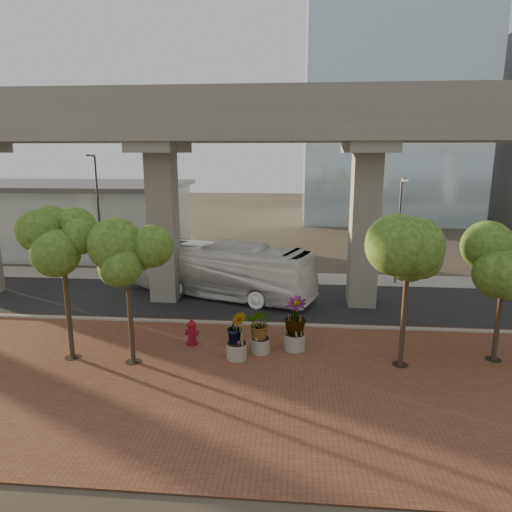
{
  "coord_description": "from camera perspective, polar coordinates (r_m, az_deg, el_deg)",
  "views": [
    {
      "loc": [
        2.01,
        -24.78,
        8.99
      ],
      "look_at": [
        -0.22,
        0.5,
        3.24
      ],
      "focal_mm": 32.0,
      "sensor_mm": 36.0,
      "label": 1
    }
  ],
  "objects": [
    {
      "name": "planter_left",
      "position": [
        20.28,
        -2.46,
        -9.16
      ],
      "size": [
        2.04,
        2.04,
        2.25
      ],
      "color": "gray",
      "rests_on": "ground"
    },
    {
      "name": "planter_front",
      "position": [
        20.86,
        0.55,
        -8.7
      ],
      "size": [
        1.94,
        1.94,
        2.14
      ],
      "color": "gray",
      "rests_on": "ground"
    },
    {
      "name": "streetlamp_west",
      "position": [
        34.76,
        -19.19,
        5.73
      ],
      "size": [
        0.44,
        1.28,
        8.85
      ],
      "color": "#2B2A2F",
      "rests_on": "ground"
    },
    {
      "name": "street_tree_far_east",
      "position": [
        21.9,
        28.69,
        -0.86
      ],
      "size": [
        3.33,
        3.33,
        5.9
      ],
      "color": "#443627",
      "rests_on": "ground"
    },
    {
      "name": "asphalt_road",
      "position": [
        28.31,
        0.72,
        -5.71
      ],
      "size": [
        90.0,
        8.0,
        0.04
      ],
      "primitive_type": "cube",
      "color": "black",
      "rests_on": "ground"
    },
    {
      "name": "ground",
      "position": [
        26.44,
        0.39,
        -7.12
      ],
      "size": [
        160.0,
        160.0,
        0.0
      ],
      "primitive_type": "plane",
      "color": "#342E25",
      "rests_on": "ground"
    },
    {
      "name": "street_tree_far_west",
      "position": [
        20.98,
        -23.05,
        0.86
      ],
      "size": [
        3.38,
        3.38,
        6.54
      ],
      "color": "#443627",
      "rests_on": "ground"
    },
    {
      "name": "station_pavilion",
      "position": [
        46.7,
        -23.2,
        4.63
      ],
      "size": [
        23.0,
        13.0,
        6.3
      ],
      "color": "#B0C5C9",
      "rests_on": "ground"
    },
    {
      "name": "streetlamp_east",
      "position": [
        32.6,
        17.48,
        3.91
      ],
      "size": [
        0.36,
        1.07,
        7.37
      ],
      "color": "#333339",
      "rests_on": "ground"
    },
    {
      "name": "brick_plaza",
      "position": [
        19.13,
        -1.63,
        -15.18
      ],
      "size": [
        70.0,
        13.0,
        0.06
      ],
      "primitive_type": "cube",
      "color": "brown",
      "rests_on": "ground"
    },
    {
      "name": "planter_right",
      "position": [
        21.18,
        4.9,
        -7.75
      ],
      "size": [
        2.36,
        2.36,
        2.52
      ],
      "color": "#ADA79C",
      "rests_on": "ground"
    },
    {
      "name": "fire_hydrant",
      "position": [
        22.18,
        -8.02,
        -9.44
      ],
      "size": [
        0.62,
        0.56,
        1.24
      ],
      "color": "maroon",
      "rests_on": "ground"
    },
    {
      "name": "far_sidewalk",
      "position": [
        33.56,
        1.43,
        -2.73
      ],
      "size": [
        90.0,
        3.0,
        0.06
      ],
      "primitive_type": "cube",
      "color": "gray",
      "rests_on": "ground"
    },
    {
      "name": "street_tree_near_east",
      "position": [
        19.62,
        18.52,
        0.22
      ],
      "size": [
        3.79,
        3.79,
        6.64
      ],
      "color": "#443627",
      "rests_on": "ground"
    },
    {
      "name": "curb_strip",
      "position": [
        24.54,
        0.01,
        -8.53
      ],
      "size": [
        70.0,
        0.25,
        0.16
      ],
      "primitive_type": "cube",
      "color": "gray",
      "rests_on": "ground"
    },
    {
      "name": "street_tree_near_west",
      "position": [
        19.73,
        -15.81,
        -0.93
      ],
      "size": [
        3.79,
        3.79,
        6.17
      ],
      "color": "#443627",
      "rests_on": "ground"
    },
    {
      "name": "transit_bus",
      "position": [
        29.04,
        -4.71,
        -1.76
      ],
      "size": [
        12.66,
        7.08,
        3.46
      ],
      "primitive_type": "imported",
      "rotation": [
        0.0,
        0.0,
        1.21
      ],
      "color": "white",
      "rests_on": "ground"
    },
    {
      "name": "transit_viaduct",
      "position": [
        26.91,
        0.76,
        9.13
      ],
      "size": [
        72.0,
        5.6,
        12.4
      ],
      "color": "gray",
      "rests_on": "ground"
    }
  ]
}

